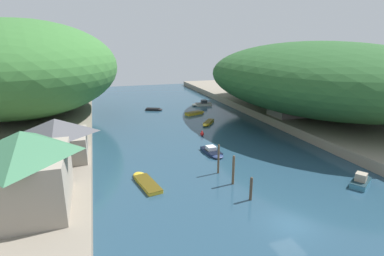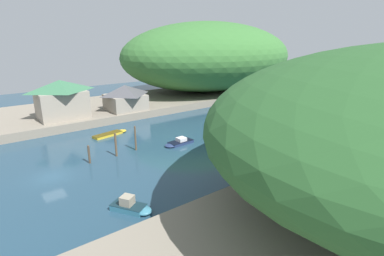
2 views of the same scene
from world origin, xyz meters
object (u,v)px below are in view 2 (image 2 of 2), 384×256
(person_on_quay, at_px, (54,118))
(person_by_boathouse, at_px, (138,105))
(right_bank_cottage, at_px, (353,141))
(waterfront_building, at_px, (61,99))
(boathouse_shed, at_px, (125,97))
(channel_buoy_near, at_px, (227,134))
(boat_near_quay, at_px, (178,143))
(boat_yellow_tender, at_px, (132,207))
(boat_white_cruiser, at_px, (112,134))
(boat_red_skiff, at_px, (288,111))
(boat_mid_channel, at_px, (349,121))
(boat_far_right_bank, at_px, (302,124))
(boat_far_upstream, at_px, (269,132))

(person_on_quay, height_order, person_by_boathouse, same)
(right_bank_cottage, xyz_separation_m, person_on_quay, (-39.46, -25.12, -1.45))
(waterfront_building, distance_m, person_by_boathouse, 14.56)
(boathouse_shed, relative_size, channel_buoy_near, 7.73)
(boathouse_shed, height_order, channel_buoy_near, boathouse_shed)
(boat_near_quay, relative_size, boat_yellow_tender, 1.15)
(boat_white_cruiser, xyz_separation_m, boat_yellow_tender, (23.43, -7.81, 0.24))
(boat_red_skiff, distance_m, boat_near_quay, 31.62)
(boathouse_shed, distance_m, boat_mid_channel, 44.77)
(boat_red_skiff, height_order, boat_mid_channel, boat_mid_channel)
(boat_yellow_tender, distance_m, person_by_boathouse, 35.67)
(boat_far_right_bank, xyz_separation_m, boat_white_cruiser, (-16.59, -31.02, -0.09))
(boat_yellow_tender, relative_size, person_by_boathouse, 2.58)
(boathouse_shed, relative_size, boat_near_quay, 1.55)
(boat_far_right_bank, relative_size, boat_far_upstream, 1.11)
(boat_far_upstream, bearing_deg, boathouse_shed, 67.19)
(person_on_quay, bearing_deg, waterfront_building, 69.91)
(boat_white_cruiser, height_order, person_on_quay, person_on_quay)
(boat_white_cruiser, bearing_deg, channel_buoy_near, 39.49)
(waterfront_building, distance_m, person_on_quay, 4.52)
(boat_far_right_bank, relative_size, boat_mid_channel, 0.97)
(boat_white_cruiser, distance_m, boat_far_upstream, 27.21)
(boat_white_cruiser, relative_size, channel_buoy_near, 6.41)
(boat_white_cruiser, bearing_deg, person_by_boathouse, 118.92)
(person_by_boathouse, bearing_deg, channel_buoy_near, -65.95)
(waterfront_building, bearing_deg, boat_near_quay, 27.28)
(person_by_boathouse, bearing_deg, boat_white_cruiser, -132.16)
(boat_white_cruiser, bearing_deg, waterfront_building, -167.49)
(boathouse_shed, xyz_separation_m, right_bank_cottage, (41.23, 10.71, -0.23))
(waterfront_building, xyz_separation_m, boathouse_shed, (1.10, 12.15, -0.99))
(boat_red_skiff, distance_m, person_on_quay, 47.91)
(boathouse_shed, distance_m, channel_buoy_near, 23.74)
(boat_near_quay, height_order, boat_mid_channel, boat_mid_channel)
(boathouse_shed, bearing_deg, boat_far_upstream, 29.59)
(boat_far_upstream, relative_size, boat_mid_channel, 0.87)
(boat_white_cruiser, distance_m, boat_mid_channel, 44.96)
(boat_mid_channel, height_order, person_on_quay, person_on_quay)
(boathouse_shed, xyz_separation_m, boat_far_upstream, (25.71, 14.59, -3.90))
(boat_far_right_bank, bearing_deg, boat_far_upstream, -22.40)
(person_on_quay, bearing_deg, right_bank_cottage, -39.30)
(waterfront_building, height_order, right_bank_cottage, waterfront_building)
(right_bank_cottage, distance_m, channel_buoy_near, 19.68)
(boat_yellow_tender, relative_size, boat_far_upstream, 0.95)
(boathouse_shed, distance_m, boat_far_right_bank, 35.53)
(boat_red_skiff, bearing_deg, right_bank_cottage, 75.10)
(boat_near_quay, xyz_separation_m, boat_white_cruiser, (-10.86, -6.39, -0.10))
(boat_far_upstream, height_order, person_on_quay, person_on_quay)
(boat_far_upstream, xyz_separation_m, person_by_boathouse, (-23.88, -12.73, 2.22))
(boat_red_skiff, distance_m, boat_far_right_bank, 10.61)
(boathouse_shed, xyz_separation_m, channel_buoy_near, (22.08, 7.85, -3.78))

